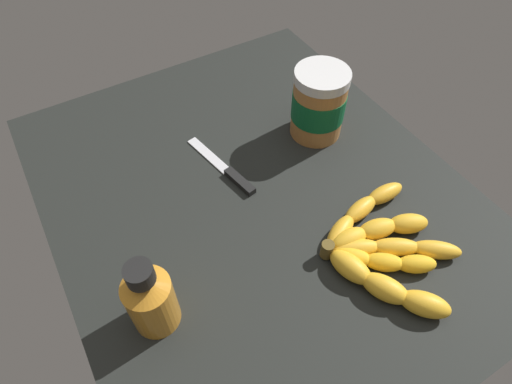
{
  "coord_description": "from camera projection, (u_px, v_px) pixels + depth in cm",
  "views": [
    {
      "loc": [
        -40.45,
        24.17,
        59.03
      ],
      "look_at": [
        -2.7,
        1.77,
        4.33
      ],
      "focal_mm": 30.29,
      "sensor_mm": 36.0,
      "label": 1
    }
  ],
  "objects": [
    {
      "name": "peanut_butter_jar",
      "position": [
        319.0,
        104.0,
        0.8
      ],
      "size": [
        10.03,
        10.03,
        13.84
      ],
      "color": "#B27238",
      "rests_on": "ground_plane"
    },
    {
      "name": "honey_bottle",
      "position": [
        150.0,
        298.0,
        0.57
      ],
      "size": [
        6.55,
        6.55,
        13.99
      ],
      "color": "orange",
      "rests_on": "ground_plane"
    },
    {
      "name": "ground_plane",
      "position": [
        257.0,
        199.0,
        0.77
      ],
      "size": [
        83.77,
        68.07,
        3.6
      ],
      "primitive_type": "cube",
      "color": "black"
    },
    {
      "name": "banana_bunch",
      "position": [
        381.0,
        249.0,
        0.67
      ],
      "size": [
        23.8,
        20.44,
        3.57
      ],
      "color": "gold",
      "rests_on": "ground_plane"
    },
    {
      "name": "butter_knife",
      "position": [
        226.0,
        169.0,
        0.78
      ],
      "size": [
        18.16,
        5.06,
        1.2
      ],
      "color": "silver",
      "rests_on": "ground_plane"
    }
  ]
}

